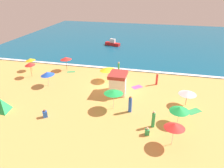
{
  "coord_description": "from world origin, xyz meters",
  "views": [
    {
      "loc": [
        5.83,
        -24.62,
        12.71
      ],
      "look_at": [
        0.33,
        -0.95,
        0.8
      ],
      "focal_mm": 32.8,
      "sensor_mm": 36.0,
      "label": 1
    }
  ],
  "objects_px": {
    "beach_umbrella_6": "(188,92)",
    "beach_umbrella_1": "(66,58)",
    "beach_umbrella_7": "(113,92)",
    "beach_umbrella_2": "(180,109)",
    "beach_umbrella_0": "(47,74)",
    "lifeguard_cabana": "(118,83)",
    "beachgoer_2": "(147,132)",
    "beach_umbrella_8": "(175,126)",
    "beachgoer_4": "(153,119)",
    "small_boat_0": "(113,43)",
    "beachgoer_5": "(130,105)",
    "beachgoer_0": "(45,114)",
    "beachgoer_3": "(119,68)",
    "beach_tent": "(1,104)",
    "beach_umbrella_4": "(30,64)",
    "beachgoer_1": "(157,79)",
    "beach_umbrella_3": "(108,69)",
    "beach_umbrella_5": "(30,60)"
  },
  "relations": [
    {
      "from": "beach_umbrella_7",
      "to": "beach_umbrella_2",
      "type": "bearing_deg",
      "value": -9.76
    },
    {
      "from": "beach_tent",
      "to": "beach_umbrella_6",
      "type": "bearing_deg",
      "value": 16.12
    },
    {
      "from": "beachgoer_4",
      "to": "small_boat_0",
      "type": "xyz_separation_m",
      "value": [
        -10.48,
        27.84,
        -0.27
      ]
    },
    {
      "from": "beach_umbrella_5",
      "to": "beach_umbrella_8",
      "type": "xyz_separation_m",
      "value": [
        21.79,
        -12.59,
        0.15
      ]
    },
    {
      "from": "beach_umbrella_7",
      "to": "beachgoer_3",
      "type": "xyz_separation_m",
      "value": [
        -1.46,
        10.19,
        -1.17
      ]
    },
    {
      "from": "beach_umbrella_6",
      "to": "beach_umbrella_1",
      "type": "bearing_deg",
      "value": 159.0
    },
    {
      "from": "beach_umbrella_6",
      "to": "beachgoer_3",
      "type": "distance_m",
      "value": 12.17
    },
    {
      "from": "beachgoer_1",
      "to": "small_boat_0",
      "type": "bearing_deg",
      "value": 120.06
    },
    {
      "from": "beach_umbrella_1",
      "to": "beach_umbrella_3",
      "type": "distance_m",
      "value": 7.89
    },
    {
      "from": "lifeguard_cabana",
      "to": "beach_umbrella_3",
      "type": "bearing_deg",
      "value": 123.55
    },
    {
      "from": "beachgoer_1",
      "to": "beachgoer_5",
      "type": "distance_m",
      "value": 8.04
    },
    {
      "from": "beachgoer_2",
      "to": "beachgoer_3",
      "type": "relative_size",
      "value": 0.44
    },
    {
      "from": "beach_umbrella_3",
      "to": "beach_umbrella_7",
      "type": "xyz_separation_m",
      "value": [
        2.48,
        -7.17,
        0.31
      ]
    },
    {
      "from": "beach_umbrella_2",
      "to": "beach_umbrella_6",
      "type": "height_order",
      "value": "beach_umbrella_2"
    },
    {
      "from": "beachgoer_3",
      "to": "small_boat_0",
      "type": "xyz_separation_m",
      "value": [
        -4.49,
        15.29,
        -0.34
      ]
    },
    {
      "from": "beach_umbrella_0",
      "to": "beachgoer_5",
      "type": "distance_m",
      "value": 12.62
    },
    {
      "from": "beachgoer_2",
      "to": "beachgoer_4",
      "type": "xyz_separation_m",
      "value": [
        0.46,
        1.34,
        0.51
      ]
    },
    {
      "from": "beach_umbrella_7",
      "to": "beachgoer_2",
      "type": "bearing_deg",
      "value": -42.32
    },
    {
      "from": "beach_umbrella_7",
      "to": "beachgoer_0",
      "type": "xyz_separation_m",
      "value": [
        -6.67,
        -3.29,
        -1.7
      ]
    },
    {
      "from": "beach_umbrella_8",
      "to": "beachgoer_3",
      "type": "height_order",
      "value": "beach_umbrella_8"
    },
    {
      "from": "beach_umbrella_0",
      "to": "beach_umbrella_7",
      "type": "xyz_separation_m",
      "value": [
        10.04,
        -3.66,
        0.3
      ]
    },
    {
      "from": "beachgoer_4",
      "to": "beachgoer_0",
      "type": "bearing_deg",
      "value": -175.29
    },
    {
      "from": "beachgoer_5",
      "to": "beach_umbrella_2",
      "type": "bearing_deg",
      "value": -10.61
    },
    {
      "from": "beach_umbrella_5",
      "to": "beach_umbrella_7",
      "type": "relative_size",
      "value": 0.9
    },
    {
      "from": "lifeguard_cabana",
      "to": "beachgoer_4",
      "type": "height_order",
      "value": "lifeguard_cabana"
    },
    {
      "from": "beach_umbrella_1",
      "to": "beach_umbrella_5",
      "type": "height_order",
      "value": "beach_umbrella_1"
    },
    {
      "from": "beach_umbrella_2",
      "to": "beachgoer_2",
      "type": "bearing_deg",
      "value": -138.83
    },
    {
      "from": "beach_umbrella_1",
      "to": "beachgoer_1",
      "type": "height_order",
      "value": "beach_umbrella_1"
    },
    {
      "from": "beach_umbrella_4",
      "to": "beach_umbrella_7",
      "type": "bearing_deg",
      "value": -22.35
    },
    {
      "from": "beach_umbrella_3",
      "to": "beach_umbrella_6",
      "type": "xyz_separation_m",
      "value": [
        10.52,
        -4.56,
        -0.13
      ]
    },
    {
      "from": "lifeguard_cabana",
      "to": "beach_umbrella_4",
      "type": "relative_size",
      "value": 1.15
    },
    {
      "from": "beach_umbrella_0",
      "to": "beachgoer_0",
      "type": "height_order",
      "value": "beach_umbrella_0"
    },
    {
      "from": "beach_umbrella_8",
      "to": "beach_tent",
      "type": "height_order",
      "value": "beach_umbrella_8"
    },
    {
      "from": "small_boat_0",
      "to": "beach_tent",
      "type": "bearing_deg",
      "value": -101.9
    },
    {
      "from": "beach_umbrella_8",
      "to": "small_boat_0",
      "type": "xyz_separation_m",
      "value": [
        -12.24,
        29.97,
        -1.41
      ]
    },
    {
      "from": "beachgoer_0",
      "to": "beach_umbrella_6",
      "type": "bearing_deg",
      "value": 21.85
    },
    {
      "from": "small_boat_0",
      "to": "beachgoer_5",
      "type": "bearing_deg",
      "value": -72.98
    },
    {
      "from": "beach_umbrella_3",
      "to": "beach_umbrella_0",
      "type": "bearing_deg",
      "value": -155.12
    },
    {
      "from": "beach_umbrella_8",
      "to": "beach_tent",
      "type": "bearing_deg",
      "value": 175.91
    },
    {
      "from": "beach_umbrella_4",
      "to": "beach_umbrella_7",
      "type": "relative_size",
      "value": 1.01
    },
    {
      "from": "beach_umbrella_6",
      "to": "beachgoer_0",
      "type": "height_order",
      "value": "beach_umbrella_6"
    },
    {
      "from": "lifeguard_cabana",
      "to": "beachgoer_2",
      "type": "relative_size",
      "value": 3.31
    },
    {
      "from": "beach_umbrella_0",
      "to": "beach_umbrella_2",
      "type": "height_order",
      "value": "beach_umbrella_0"
    },
    {
      "from": "beach_umbrella_5",
      "to": "beach_tent",
      "type": "bearing_deg",
      "value": -72.71
    },
    {
      "from": "lifeguard_cabana",
      "to": "beach_umbrella_4",
      "type": "bearing_deg",
      "value": 172.15
    },
    {
      "from": "beach_umbrella_6",
      "to": "beachgoer_1",
      "type": "distance_m",
      "value": 5.95
    },
    {
      "from": "lifeguard_cabana",
      "to": "beach_umbrella_7",
      "type": "distance_m",
      "value": 3.95
    },
    {
      "from": "beach_tent",
      "to": "small_boat_0",
      "type": "distance_m",
      "value": 29.29
    },
    {
      "from": "beach_umbrella_8",
      "to": "beachgoer_4",
      "type": "height_order",
      "value": "beach_umbrella_8"
    },
    {
      "from": "lifeguard_cabana",
      "to": "beach_umbrella_3",
      "type": "distance_m",
      "value": 3.98
    }
  ]
}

